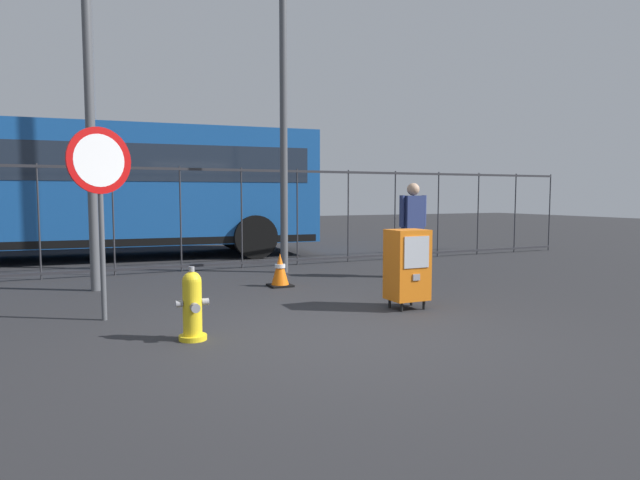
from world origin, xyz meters
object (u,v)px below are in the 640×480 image
Objects in this scene: newspaper_box_primary at (407,265)px; stop_sign at (100,183)px; fire_hydrant at (192,306)px; street_light_far_left at (91,49)px; bus_far at (91,187)px; street_light_near_left at (87,36)px; street_light_far_right at (283,3)px; bus_near at (83,184)px; pedestrian at (413,224)px; traffic_cone at (280,270)px.

stop_sign is (-3.57, 0.92, 1.03)m from newspaper_box_primary.
stop_sign is at bearing 165.52° from newspaper_box_primary.
fire_hydrant is 0.09× the size of street_light_far_left.
street_light_near_left reaches higher than bus_far.
fire_hydrant is 6.70m from street_light_far_right.
newspaper_box_primary is at bearing -70.72° from bus_far.
bus_near is at bearing -115.64° from street_light_far_left.
pedestrian is 5.97m from street_light_near_left.
bus_far is (-3.30, 11.64, 1.14)m from newspaper_box_primary.
street_light_far_left is at bearing 69.56° from bus_near.
newspaper_box_primary is 8.57m from bus_near.
bus_near is at bearing 95.43° from fire_hydrant.
bus_far is (0.29, 3.94, 0.00)m from bus_near.
fire_hydrant is at bearing -86.72° from street_light_far_left.
street_light_near_left is at bearing -88.41° from bus_far.
fire_hydrant is at bearing -172.42° from newspaper_box_primary.
bus_far is (-4.89, 9.42, 0.76)m from pedestrian.
street_light_far_right is (2.58, 4.13, 4.60)m from fire_hydrant.
stop_sign is at bearing -84.72° from bus_near.
bus_near reaches higher than newspaper_box_primary.
newspaper_box_primary is 0.46× the size of stop_sign.
pedestrian is 0.26× the size of street_light_near_left.
stop_sign is 0.21× the size of bus_near.
pedestrian is at bearing 14.02° from stop_sign.
street_light_near_left is 3.59m from street_light_far_right.
fire_hydrant is 9.76m from street_light_far_left.
street_light_far_right reaches higher than fire_hydrant.
pedestrian is 0.16× the size of bus_far.
street_light_far_left is 5.46m from street_light_far_right.
fire_hydrant is 0.73× the size of newspaper_box_primary.
bus_far reaches higher than traffic_cone.
pedestrian is at bearing -1.85° from traffic_cone.
street_light_far_right is (-1.84, 1.54, 4.00)m from pedestrian.
bus_far reaches higher than fire_hydrant.
fire_hydrant is 2.85m from newspaper_box_primary.
street_light_far_left reaches higher than stop_sign.
pedestrian is 4.67m from street_light_far_right.
pedestrian is 7.58m from bus_near.
street_light_far_right is at bearing 140.04° from pedestrian.
traffic_cone is 4.96m from street_light_far_right.
traffic_cone is at bearing 26.92° from stop_sign.
bus_near is at bearing 114.97° from newspaper_box_primary.
street_light_near_left is at bearing -84.69° from bus_near.
pedestrian is at bearing -59.09° from bus_far.
street_light_far_left is (0.27, 0.57, 3.16)m from bus_near.
stop_sign is 10.72m from bus_far.
bus_near is (-0.77, 8.07, 1.36)m from fire_hydrant.
fire_hydrant is at bearing -79.38° from bus_near.
stop_sign is at bearing -139.68° from street_light_far_right.
bus_far is at bearing 104.52° from traffic_cone.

